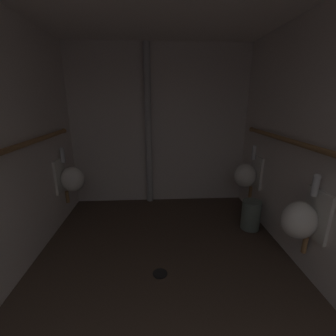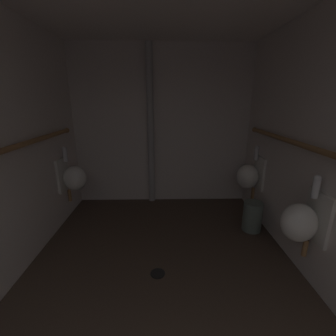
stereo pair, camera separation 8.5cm
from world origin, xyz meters
name	(u,v)px [view 2 (the right image)]	position (x,y,z in m)	size (l,w,h in m)	color
floor	(162,281)	(0.00, 1.75, -0.04)	(2.78, 3.62, 0.08)	#47382D
wall_right	(333,153)	(1.36, 1.75, 1.18)	(0.06, 3.62, 2.37)	silver
wall_back	(162,127)	(0.00, 3.53, 1.18)	(2.78, 0.06, 2.37)	silver
urinal_left_mid	(73,177)	(-1.18, 2.91, 0.60)	(0.32, 0.30, 0.76)	silver
urinal_right_mid	(301,221)	(1.18, 1.71, 0.60)	(0.32, 0.30, 0.76)	silver
urinal_right_far	(249,176)	(1.18, 2.93, 0.60)	(0.32, 0.30, 0.76)	silver
supply_pipe_right	(325,153)	(1.27, 1.72, 1.20)	(0.06, 2.89, 0.06)	#9E7042
standpipe_back_wall	(151,128)	(-0.17, 3.42, 1.18)	(0.10, 0.10, 2.32)	#B2B2B2
floor_drain	(158,273)	(-0.04, 1.81, 0.00)	(0.14, 0.14, 0.01)	black
waste_bin	(252,216)	(1.13, 2.55, 0.19)	(0.23, 0.23, 0.38)	slate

